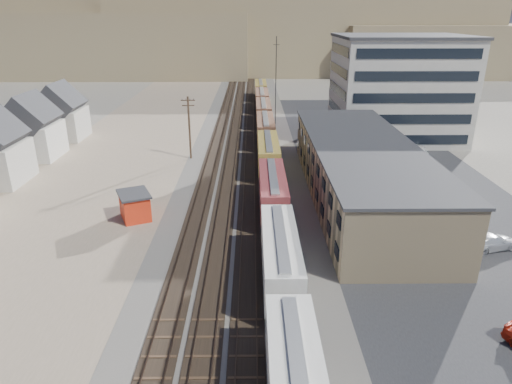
{
  "coord_description": "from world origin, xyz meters",
  "views": [
    {
      "loc": [
        1.43,
        -28.87,
        21.99
      ],
      "look_at": [
        1.85,
        19.4,
        3.0
      ],
      "focal_mm": 32.0,
      "sensor_mm": 36.0,
      "label": 1
    }
  ],
  "objects_px": {
    "freight_train": "(267,140)",
    "parked_car_silver": "(491,242)",
    "utility_pole_north": "(189,126)",
    "parked_car_blue": "(400,141)",
    "maintenance_shed": "(135,205)"
  },
  "relations": [
    {
      "from": "freight_train",
      "to": "utility_pole_north",
      "type": "distance_m",
      "value": 12.62
    },
    {
      "from": "freight_train",
      "to": "parked_car_silver",
      "type": "distance_m",
      "value": 38.57
    },
    {
      "from": "maintenance_shed",
      "to": "parked_car_blue",
      "type": "relative_size",
      "value": 0.94
    },
    {
      "from": "utility_pole_north",
      "to": "maintenance_shed",
      "type": "height_order",
      "value": "utility_pole_north"
    },
    {
      "from": "maintenance_shed",
      "to": "utility_pole_north",
      "type": "bearing_deg",
      "value": 81.48
    },
    {
      "from": "freight_train",
      "to": "parked_car_blue",
      "type": "height_order",
      "value": "freight_train"
    },
    {
      "from": "utility_pole_north",
      "to": "parked_car_blue",
      "type": "height_order",
      "value": "utility_pole_north"
    },
    {
      "from": "maintenance_shed",
      "to": "parked_car_blue",
      "type": "height_order",
      "value": "maintenance_shed"
    },
    {
      "from": "freight_train",
      "to": "parked_car_silver",
      "type": "relative_size",
      "value": 21.52
    },
    {
      "from": "maintenance_shed",
      "to": "parked_car_blue",
      "type": "bearing_deg",
      "value": 37.89
    },
    {
      "from": "utility_pole_north",
      "to": "parked_car_blue",
      "type": "bearing_deg",
      "value": 12.24
    },
    {
      "from": "freight_train",
      "to": "parked_car_blue",
      "type": "relative_size",
      "value": 21.57
    },
    {
      "from": "maintenance_shed",
      "to": "parked_car_silver",
      "type": "distance_m",
      "value": 37.89
    },
    {
      "from": "utility_pole_north",
      "to": "parked_car_silver",
      "type": "xyz_separation_m",
      "value": [
        33.63,
        -30.79,
        -4.49
      ]
    },
    {
      "from": "freight_train",
      "to": "utility_pole_north",
      "type": "relative_size",
      "value": 11.97
    }
  ]
}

